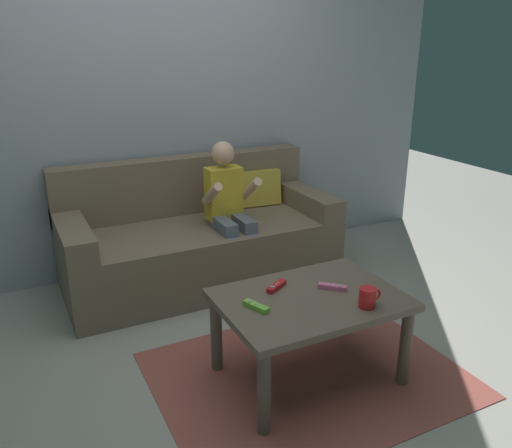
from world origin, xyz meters
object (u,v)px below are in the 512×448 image
object	(u,v)px
coffee_table	(310,309)
couch	(200,240)
person_seated_on_couch	(229,207)
game_remote_lime_center	(256,306)
game_remote_red_near_edge	(276,286)
game_remote_pink_far_corner	(332,287)
coffee_mug	(368,297)

from	to	relation	value
coffee_table	couch	bearing A→B (deg)	93.17
person_seated_on_couch	game_remote_lime_center	xyz separation A→B (m)	(-0.37, -1.14, -0.10)
game_remote_red_near_edge	person_seated_on_couch	bearing A→B (deg)	79.42
game_remote_pink_far_corner	coffee_table	bearing A→B (deg)	-172.35
person_seated_on_couch	game_remote_red_near_edge	distance (m)	1.02
game_remote_red_near_edge	coffee_table	bearing A→B (deg)	-54.54
game_remote_lime_center	game_remote_red_near_edge	bearing A→B (deg)	37.13
person_seated_on_couch	game_remote_lime_center	bearing A→B (deg)	-108.00
coffee_table	game_remote_pink_far_corner	distance (m)	0.16
coffee_table	game_remote_pink_far_corner	world-z (taller)	game_remote_pink_far_corner
person_seated_on_couch	coffee_table	world-z (taller)	person_seated_on_couch
person_seated_on_couch	coffee_mug	bearing A→B (deg)	-85.64
game_remote_red_near_edge	couch	bearing A→B (deg)	88.40
game_remote_lime_center	game_remote_pink_far_corner	world-z (taller)	same
game_remote_pink_far_corner	coffee_mug	xyz separation A→B (m)	(0.04, -0.22, 0.04)
couch	coffee_table	bearing A→B (deg)	-86.83
game_remote_red_near_edge	coffee_mug	distance (m)	0.46
couch	person_seated_on_couch	bearing A→B (deg)	-49.73
coffee_mug	person_seated_on_couch	bearing A→B (deg)	94.36
game_remote_lime_center	game_remote_pink_far_corner	bearing A→B (deg)	1.04
coffee_table	game_remote_red_near_edge	world-z (taller)	game_remote_red_near_edge
person_seated_on_couch	game_remote_lime_center	size ratio (longest dim) A/B	6.93
game_remote_red_near_edge	game_remote_pink_far_corner	distance (m)	0.28
couch	game_remote_lime_center	xyz separation A→B (m)	(-0.22, -1.32, 0.17)
person_seated_on_couch	game_remote_pink_far_corner	distance (m)	1.14
game_remote_red_near_edge	game_remote_lime_center	size ratio (longest dim) A/B	0.97
game_remote_red_near_edge	game_remote_pink_far_corner	bearing A→B (deg)	-27.97
couch	game_remote_lime_center	distance (m)	1.35
game_remote_red_near_edge	game_remote_pink_far_corner	world-z (taller)	same
couch	coffee_mug	distance (m)	1.57
game_remote_pink_far_corner	coffee_mug	world-z (taller)	coffee_mug
game_remote_red_near_edge	game_remote_lime_center	world-z (taller)	same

